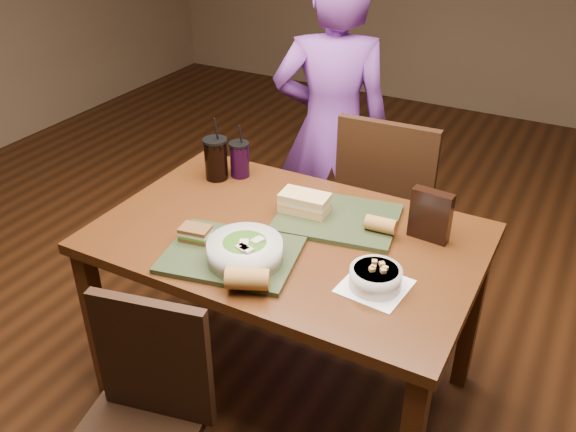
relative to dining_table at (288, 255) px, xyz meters
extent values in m
plane|color=#381C0B|center=(0.00, 0.00, -0.66)|extent=(6.00, 6.00, 0.00)
cube|color=#47240E|center=(-0.60, -0.38, -0.30)|extent=(0.06, 0.06, 0.71)
cube|color=#47240E|center=(-0.60, 0.38, -0.30)|extent=(0.06, 0.06, 0.71)
cube|color=#47240E|center=(0.60, 0.38, -0.30)|extent=(0.06, 0.06, 0.71)
cube|color=#47240E|center=(0.00, 0.00, 0.07)|extent=(1.30, 0.85, 0.04)
cube|color=black|center=(-0.12, -0.59, -0.05)|extent=(0.36, 0.11, 0.43)
cube|color=black|center=(0.13, 0.79, -0.21)|extent=(0.44, 0.44, 0.04)
cube|color=black|center=(0.13, 0.60, 0.06)|extent=(0.42, 0.06, 0.50)
cube|color=black|center=(-0.05, 0.61, -0.45)|extent=(0.04, 0.04, 0.43)
cube|color=black|center=(0.31, 0.61, -0.45)|extent=(0.04, 0.04, 0.43)
cube|color=black|center=(-0.05, 0.97, -0.45)|extent=(0.04, 0.04, 0.43)
cube|color=black|center=(0.31, 0.97, -0.45)|extent=(0.04, 0.04, 0.43)
imported|color=#6B3289|center=(-0.25, 0.89, 0.09)|extent=(0.65, 0.56, 1.51)
cube|color=#28331B|center=(-0.09, -0.21, 0.10)|extent=(0.48, 0.40, 0.02)
cube|color=#28331B|center=(0.11, 0.16, 0.10)|extent=(0.47, 0.39, 0.02)
cylinder|color=silver|center=(-0.03, -0.23, 0.14)|extent=(0.24, 0.24, 0.07)
ellipsoid|color=#427219|center=(-0.03, -0.23, 0.16)|extent=(0.19, 0.19, 0.06)
cube|color=beige|center=(0.00, -0.27, 0.18)|extent=(0.04, 0.04, 0.01)
cube|color=beige|center=(0.01, -0.21, 0.18)|extent=(0.04, 0.05, 0.01)
cube|color=beige|center=(-0.01, -0.27, 0.18)|extent=(0.05, 0.04, 0.01)
cube|color=beige|center=(-0.02, -0.24, 0.18)|extent=(0.04, 0.05, 0.01)
cube|color=white|center=(0.37, -0.14, 0.09)|extent=(0.21, 0.21, 0.00)
cylinder|color=silver|center=(0.37, -0.14, 0.13)|extent=(0.16, 0.16, 0.06)
cylinder|color=black|center=(0.37, -0.14, 0.15)|extent=(0.13, 0.13, 0.01)
cube|color=#B28947|center=(0.40, -0.15, 0.16)|extent=(0.02, 0.02, 0.01)
cube|color=#B28947|center=(0.36, -0.12, 0.16)|extent=(0.02, 0.02, 0.01)
cube|color=#B28947|center=(0.38, -0.12, 0.16)|extent=(0.02, 0.02, 0.01)
cube|color=#B28947|center=(0.36, -0.14, 0.16)|extent=(0.02, 0.02, 0.01)
cube|color=#B28947|center=(0.37, -0.15, 0.16)|extent=(0.02, 0.02, 0.01)
cube|color=#B28947|center=(0.40, -0.13, 0.16)|extent=(0.02, 0.02, 0.01)
cube|color=#593819|center=(-0.24, -0.20, 0.12)|extent=(0.11, 0.08, 0.01)
cube|color=#3F721E|center=(-0.24, -0.20, 0.13)|extent=(0.11, 0.08, 0.01)
cube|color=beige|center=(-0.24, -0.20, 0.14)|extent=(0.11, 0.08, 0.01)
cube|color=#593819|center=(-0.24, -0.20, 0.15)|extent=(0.11, 0.08, 0.01)
cube|color=tan|center=(-0.01, 0.14, 0.12)|extent=(0.18, 0.11, 0.02)
cube|color=orange|center=(-0.01, 0.14, 0.14)|extent=(0.18, 0.11, 0.01)
cube|color=beige|center=(-0.01, 0.14, 0.15)|extent=(0.18, 0.11, 0.01)
cube|color=tan|center=(-0.01, 0.14, 0.17)|extent=(0.18, 0.11, 0.02)
cylinder|color=#AD7533|center=(0.05, -0.35, 0.14)|extent=(0.14, 0.11, 0.06)
cylinder|color=#AD7533|center=(0.28, 0.14, 0.13)|extent=(0.11, 0.06, 0.05)
cylinder|color=black|center=(-0.45, 0.23, 0.17)|extent=(0.09, 0.09, 0.16)
cylinder|color=black|center=(-0.45, 0.23, 0.26)|extent=(0.10, 0.10, 0.01)
cylinder|color=black|center=(-0.44, 0.23, 0.30)|extent=(0.01, 0.03, 0.10)
cylinder|color=black|center=(-0.38, 0.29, 0.16)|extent=(0.08, 0.08, 0.14)
cylinder|color=black|center=(-0.38, 0.29, 0.23)|extent=(0.08, 0.08, 0.01)
cylinder|color=black|center=(-0.37, 0.29, 0.27)|extent=(0.01, 0.02, 0.09)
cube|color=black|center=(0.43, 0.20, 0.18)|extent=(0.14, 0.05, 0.18)
camera|label=1|loc=(0.84, -1.56, 1.21)|focal=38.00mm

